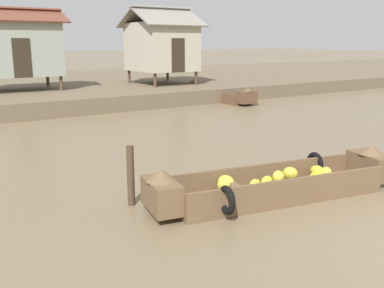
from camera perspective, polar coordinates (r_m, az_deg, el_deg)
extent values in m
plane|color=#726047|center=(14.41, -3.84, 0.86)|extent=(300.00, 300.00, 0.00)
cube|color=brown|center=(28.79, -19.59, 6.99)|extent=(160.00, 20.00, 0.71)
cube|color=brown|center=(9.03, 10.85, -6.46)|extent=(4.51, 1.93, 0.12)
cube|color=brown|center=(9.37, 9.08, -3.89)|extent=(4.32, 0.87, 0.43)
cube|color=brown|center=(8.53, 12.95, -5.79)|extent=(4.32, 0.87, 0.43)
cube|color=brown|center=(10.45, 22.07, -2.62)|extent=(0.65, 1.05, 0.54)
cone|color=brown|center=(10.36, 22.24, -0.64)|extent=(0.65, 0.65, 0.20)
cube|color=brown|center=(7.88, -3.98, -6.65)|extent=(0.65, 1.05, 0.54)
cone|color=brown|center=(7.76, -4.02, -4.07)|extent=(0.65, 0.65, 0.20)
cube|color=brown|center=(8.47, 5.66, -5.50)|extent=(0.38, 1.06, 0.05)
torus|color=black|center=(10.29, 15.68, -2.44)|extent=(0.21, 0.53, 0.52)
torus|color=black|center=(7.67, 4.53, -7.30)|extent=(0.21, 0.53, 0.52)
ellipsoid|color=gold|center=(8.55, 8.20, -5.25)|extent=(0.31, 0.25, 0.22)
ellipsoid|color=gold|center=(9.09, 12.65, -3.75)|extent=(0.35, 0.38, 0.26)
ellipsoid|color=yellow|center=(9.64, 17.06, -3.50)|extent=(0.34, 0.35, 0.22)
ellipsoid|color=yellow|center=(8.68, 9.71, -4.80)|extent=(0.32, 0.25, 0.21)
ellipsoid|color=gold|center=(9.78, 16.15, -3.71)|extent=(0.32, 0.31, 0.20)
ellipsoid|color=gold|center=(9.06, 15.27, -4.59)|extent=(0.28, 0.24, 0.21)
ellipsoid|color=yellow|center=(9.17, 15.89, -4.32)|extent=(0.28, 0.35, 0.27)
ellipsoid|color=yellow|center=(8.71, 4.45, -4.90)|extent=(0.36, 0.41, 0.26)
ellipsoid|color=yellow|center=(8.88, 11.15, -4.26)|extent=(0.32, 0.33, 0.27)
ellipsoid|color=yellow|center=(8.47, 4.14, -5.35)|extent=(0.31, 0.33, 0.25)
ellipsoid|color=yellow|center=(9.24, 16.12, -4.15)|extent=(0.30, 0.28, 0.26)
ellipsoid|color=yellow|center=(9.62, 15.99, -3.39)|extent=(0.37, 0.38, 0.23)
ellipsoid|color=yellow|center=(9.79, 15.81, -3.40)|extent=(0.35, 0.39, 0.23)
cube|color=brown|center=(23.71, 3.40, 5.84)|extent=(1.12, 4.43, 0.12)
cube|color=brown|center=(23.97, 4.36, 6.51)|extent=(0.15, 4.42, 0.39)
cube|color=brown|center=(23.40, 2.44, 6.38)|extent=(0.15, 4.42, 0.39)
cube|color=brown|center=(21.74, 7.25, 6.05)|extent=(0.90, 0.51, 0.60)
cone|color=brown|center=(21.70, 7.28, 7.10)|extent=(0.57, 0.57, 0.20)
cube|color=brown|center=(25.68, 0.16, 7.23)|extent=(0.90, 0.51, 0.60)
cone|color=brown|center=(25.64, 0.16, 8.11)|extent=(0.57, 0.57, 0.20)
cube|color=brown|center=(24.44, 2.10, 6.71)|extent=(0.95, 0.21, 0.05)
cylinder|color=#4C3826|center=(22.76, -16.65, 7.58)|extent=(0.16, 0.16, 0.72)
cylinder|color=#4C3826|center=(24.97, -18.25, 7.92)|extent=(0.16, 0.16, 0.72)
cube|color=gray|center=(23.35, -22.09, 11.45)|extent=(4.00, 2.71, 2.65)
cube|color=#2D2319|center=(22.01, -21.24, 10.37)|extent=(0.80, 0.04, 1.80)
cube|color=brown|center=(22.72, -22.07, 15.36)|extent=(4.70, 1.85, 0.76)
cube|color=brown|center=(24.04, -22.76, 15.12)|extent=(4.70, 1.85, 0.76)
cylinder|color=#4C3826|center=(23.53, -4.81, 8.27)|extent=(0.16, 0.16, 0.74)
cylinder|color=#4C3826|center=(24.90, 0.54, 8.58)|extent=(0.16, 0.16, 0.74)
cylinder|color=#4C3826|center=(26.33, -8.17, 8.70)|extent=(0.16, 0.16, 0.74)
cylinder|color=#4C3826|center=(27.56, -3.19, 9.00)|extent=(0.16, 0.16, 0.74)
cube|color=#B2A893|center=(25.47, -4.00, 12.48)|extent=(3.02, 3.56, 2.65)
cube|color=#2D2319|center=(23.93, -1.81, 11.44)|extent=(0.80, 0.04, 1.80)
cube|color=gray|center=(24.74, -3.00, 16.27)|extent=(3.72, 2.26, 1.13)
cube|color=gray|center=(26.28, -5.06, 16.05)|extent=(3.72, 2.26, 1.13)
cylinder|color=#423323|center=(8.39, -7.98, -4.11)|extent=(0.14, 0.14, 1.16)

